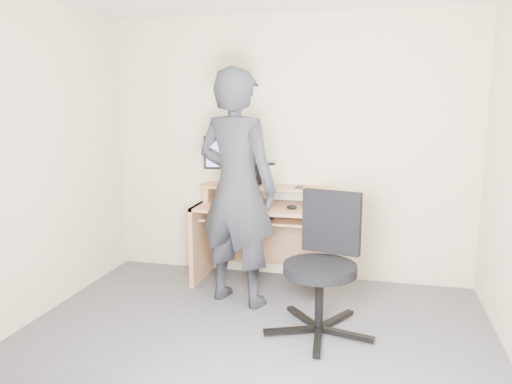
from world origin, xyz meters
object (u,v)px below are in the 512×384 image
at_px(monitor, 230,156).
at_px(person, 237,188).
at_px(desk, 262,225).
at_px(office_chair, 324,259).

relative_size(monitor, person, 0.25).
xyz_separation_m(desk, person, (-0.09, -0.55, 0.44)).
height_order(desk, office_chair, office_chair).
bearing_deg(person, desk, -83.04).
bearing_deg(monitor, office_chair, -55.59).
distance_m(monitor, person, 0.67).
relative_size(desk, person, 0.61).
xyz_separation_m(desk, office_chair, (0.68, -0.93, 0.01)).
bearing_deg(person, office_chair, 170.04).
distance_m(desk, monitor, 0.72).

